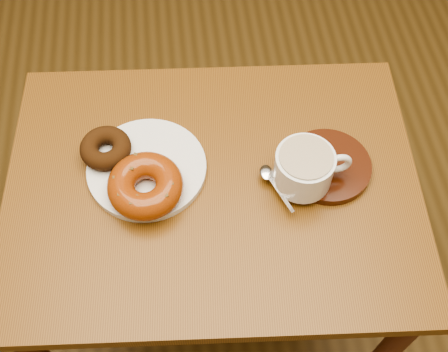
{
  "coord_description": "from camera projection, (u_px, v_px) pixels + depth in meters",
  "views": [
    {
      "loc": [
        0.14,
        -0.82,
        1.52
      ],
      "look_at": [
        0.19,
        -0.31,
        0.7
      ],
      "focal_mm": 45.0,
      "sensor_mm": 36.0,
      "label": 1
    }
  ],
  "objects": [
    {
      "name": "coffee_cup",
      "position": [
        305.0,
        168.0,
        0.94
      ],
      "size": [
        0.13,
        0.1,
        0.07
      ],
      "rotation": [
        0.0,
        0.0,
        0.02
      ],
      "color": "white",
      "rests_on": "saucer"
    },
    {
      "name": "teaspoon",
      "position": [
        269.0,
        177.0,
        0.97
      ],
      "size": [
        0.05,
        0.1,
        0.01
      ],
      "rotation": [
        0.0,
        0.0,
        0.38
      ],
      "color": "silver",
      "rests_on": "saucer"
    },
    {
      "name": "donut_plate",
      "position": [
        147.0,
        168.0,
        0.99
      ],
      "size": [
        0.27,
        0.27,
        0.01
      ],
      "primitive_type": "cylinder",
      "rotation": [
        0.0,
        0.0,
        -0.32
      ],
      "color": "white",
      "rests_on": "cafe_table"
    },
    {
      "name": "donut_caramel",
      "position": [
        145.0,
        186.0,
        0.94
      ],
      "size": [
        0.16,
        0.16,
        0.05
      ],
      "rotation": [
        0.0,
        0.0,
        -0.26
      ],
      "color": "#89390E",
      "rests_on": "donut_plate"
    },
    {
      "name": "cafe_table",
      "position": [
        214.0,
        213.0,
        1.07
      ],
      "size": [
        0.76,
        0.6,
        0.68
      ],
      "rotation": [
        0.0,
        0.0,
        -0.07
      ],
      "color": "brown",
      "rests_on": "ground"
    },
    {
      "name": "donut_cinnamon",
      "position": [
        106.0,
        148.0,
        0.99
      ],
      "size": [
        0.1,
        0.1,
        0.03
      ],
      "primitive_type": "torus",
      "rotation": [
        0.0,
        0.0,
        -0.09
      ],
      "color": "#341B0A",
      "rests_on": "donut_plate"
    },
    {
      "name": "ground",
      "position": [
        150.0,
        218.0,
        1.71
      ],
      "size": [
        6.0,
        6.0,
        0.0
      ],
      "primitive_type": "plane",
      "color": "brown",
      "rests_on": "ground"
    },
    {
      "name": "saucer",
      "position": [
        328.0,
        166.0,
        0.99
      ],
      "size": [
        0.19,
        0.19,
        0.02
      ],
      "primitive_type": "cylinder",
      "rotation": [
        0.0,
        0.0,
        0.27
      ],
      "color": "#331207",
      "rests_on": "cafe_table"
    }
  ]
}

